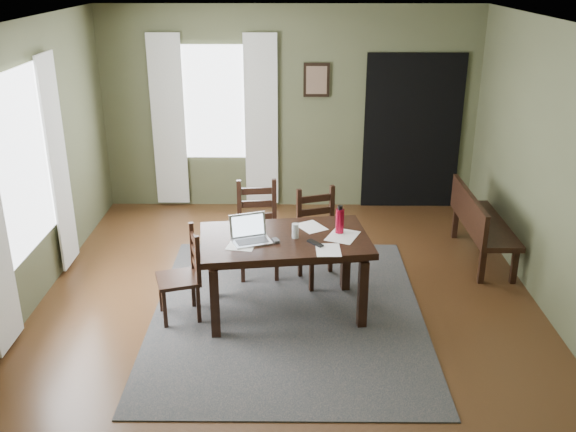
{
  "coord_description": "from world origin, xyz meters",
  "views": [
    {
      "loc": [
        0.05,
        -5.46,
        3.2
      ],
      "look_at": [
        0.0,
        0.3,
        0.9
      ],
      "focal_mm": 40.0,
      "sensor_mm": 36.0,
      "label": 1
    }
  ],
  "objects_px": {
    "laptop": "(250,234)",
    "bench": "(479,220)",
    "water_bottle": "(340,220)",
    "chair_end": "(183,276)",
    "chair_back_right": "(320,238)",
    "dining_table": "(285,247)",
    "chair_back_left": "(258,230)"
  },
  "relations": [
    {
      "from": "bench",
      "to": "dining_table",
      "type": "bearing_deg",
      "value": 119.33
    },
    {
      "from": "chair_end",
      "to": "laptop",
      "type": "distance_m",
      "value": 0.76
    },
    {
      "from": "laptop",
      "to": "water_bottle",
      "type": "distance_m",
      "value": 0.86
    },
    {
      "from": "chair_end",
      "to": "dining_table",
      "type": "bearing_deg",
      "value": 78.54
    },
    {
      "from": "dining_table",
      "to": "chair_back_left",
      "type": "relative_size",
      "value": 1.66
    },
    {
      "from": "chair_end",
      "to": "laptop",
      "type": "height_order",
      "value": "laptop"
    },
    {
      "from": "chair_back_right",
      "to": "bench",
      "type": "height_order",
      "value": "chair_back_right"
    },
    {
      "from": "laptop",
      "to": "water_bottle",
      "type": "bearing_deg",
      "value": -7.99
    },
    {
      "from": "chair_back_left",
      "to": "water_bottle",
      "type": "relative_size",
      "value": 3.65
    },
    {
      "from": "laptop",
      "to": "water_bottle",
      "type": "relative_size",
      "value": 1.49
    },
    {
      "from": "laptop",
      "to": "bench",
      "type": "bearing_deg",
      "value": 7.47
    },
    {
      "from": "dining_table",
      "to": "chair_back_left",
      "type": "bearing_deg",
      "value": 101.62
    },
    {
      "from": "chair_back_right",
      "to": "bench",
      "type": "bearing_deg",
      "value": -2.34
    },
    {
      "from": "chair_end",
      "to": "laptop",
      "type": "xyz_separation_m",
      "value": [
        0.64,
        0.03,
        0.42
      ]
    },
    {
      "from": "chair_back_left",
      "to": "chair_back_right",
      "type": "height_order",
      "value": "chair_back_left"
    },
    {
      "from": "dining_table",
      "to": "bench",
      "type": "bearing_deg",
      "value": 21.57
    },
    {
      "from": "chair_end",
      "to": "water_bottle",
      "type": "bearing_deg",
      "value": 80.5
    },
    {
      "from": "dining_table",
      "to": "water_bottle",
      "type": "xyz_separation_m",
      "value": [
        0.52,
        0.11,
        0.22
      ]
    },
    {
      "from": "dining_table",
      "to": "bench",
      "type": "xyz_separation_m",
      "value": [
        2.18,
        1.22,
        -0.22
      ]
    },
    {
      "from": "chair_back_right",
      "to": "water_bottle",
      "type": "distance_m",
      "value": 0.74
    },
    {
      "from": "dining_table",
      "to": "bench",
      "type": "relative_size",
      "value": 1.19
    },
    {
      "from": "water_bottle",
      "to": "chair_end",
      "type": "bearing_deg",
      "value": -171.96
    },
    {
      "from": "bench",
      "to": "water_bottle",
      "type": "bearing_deg",
      "value": 123.96
    },
    {
      "from": "chair_end",
      "to": "chair_back_right",
      "type": "xyz_separation_m",
      "value": [
        1.32,
        0.79,
        0.05
      ]
    },
    {
      "from": "chair_back_left",
      "to": "chair_back_right",
      "type": "xyz_separation_m",
      "value": [
        0.66,
        -0.17,
        -0.01
      ]
    },
    {
      "from": "water_bottle",
      "to": "laptop",
      "type": "bearing_deg",
      "value": -168.06
    },
    {
      "from": "chair_back_left",
      "to": "bench",
      "type": "xyz_separation_m",
      "value": [
        2.48,
        0.37,
        -0.02
      ]
    },
    {
      "from": "dining_table",
      "to": "water_bottle",
      "type": "relative_size",
      "value": 6.04
    },
    {
      "from": "bench",
      "to": "laptop",
      "type": "distance_m",
      "value": 2.84
    },
    {
      "from": "chair_end",
      "to": "chair_back_right",
      "type": "relative_size",
      "value": 0.89
    },
    {
      "from": "chair_back_right",
      "to": "laptop",
      "type": "height_order",
      "value": "laptop"
    },
    {
      "from": "dining_table",
      "to": "bench",
      "type": "distance_m",
      "value": 2.51
    }
  ]
}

